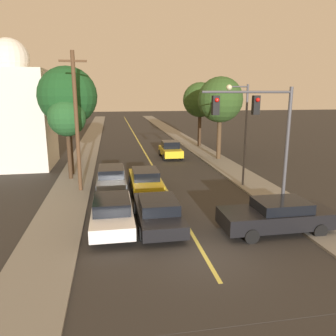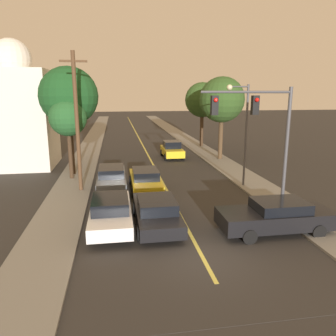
{
  "view_description": "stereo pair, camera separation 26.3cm",
  "coord_description": "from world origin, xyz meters",
  "px_view_note": "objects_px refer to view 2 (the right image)",
  "views": [
    {
      "loc": [
        -3.37,
        -11.23,
        6.18
      ],
      "look_at": [
        0.0,
        8.27,
        1.6
      ],
      "focal_mm": 35.0,
      "sensor_mm": 36.0,
      "label": 1
    },
    {
      "loc": [
        -3.11,
        -11.28,
        6.18
      ],
      "look_at": [
        0.0,
        8.27,
        1.6
      ],
      "focal_mm": 35.0,
      "sensor_mm": 36.0,
      "label": 2
    }
  ],
  "objects_px": {
    "car_crossing_right": "(276,216)",
    "domed_building_left": "(17,113)",
    "car_near_lane_front": "(157,211)",
    "car_far_oncoming": "(172,150)",
    "tree_left_far": "(69,96)",
    "utility_pole_left": "(77,121)",
    "tree_left_near": "(68,118)",
    "car_near_lane_second": "(145,179)",
    "traffic_signal_mast": "(261,125)",
    "car_outer_lane_second": "(112,178)",
    "streetlamp_right": "(241,122)",
    "tree_right_far": "(202,100)",
    "car_outer_lane_front": "(111,211)",
    "tree_right_near": "(222,100)"
  },
  "relations": [
    {
      "from": "car_crossing_right",
      "to": "tree_right_near",
      "type": "relative_size",
      "value": 0.68
    },
    {
      "from": "utility_pole_left",
      "to": "tree_right_far",
      "type": "bearing_deg",
      "value": 52.87
    },
    {
      "from": "car_outer_lane_front",
      "to": "car_far_oncoming",
      "type": "distance_m",
      "value": 17.05
    },
    {
      "from": "tree_right_far",
      "to": "tree_right_near",
      "type": "bearing_deg",
      "value": -91.71
    },
    {
      "from": "car_outer_lane_front",
      "to": "traffic_signal_mast",
      "type": "bearing_deg",
      "value": 2.37
    },
    {
      "from": "car_outer_lane_front",
      "to": "domed_building_left",
      "type": "bearing_deg",
      "value": 118.02
    },
    {
      "from": "tree_left_near",
      "to": "car_far_oncoming",
      "type": "bearing_deg",
      "value": 39.14
    },
    {
      "from": "traffic_signal_mast",
      "to": "car_outer_lane_front",
      "type": "bearing_deg",
      "value": -177.63
    },
    {
      "from": "car_far_oncoming",
      "to": "utility_pole_left",
      "type": "bearing_deg",
      "value": 52.82
    },
    {
      "from": "car_outer_lane_second",
      "to": "utility_pole_left",
      "type": "xyz_separation_m",
      "value": [
        -1.96,
        0.12,
        3.68
      ]
    },
    {
      "from": "car_near_lane_front",
      "to": "tree_right_far",
      "type": "relative_size",
      "value": 0.7
    },
    {
      "from": "car_outer_lane_second",
      "to": "domed_building_left",
      "type": "height_order",
      "value": "domed_building_left"
    },
    {
      "from": "car_far_oncoming",
      "to": "tree_left_far",
      "type": "bearing_deg",
      "value": 33.18
    },
    {
      "from": "car_near_lane_second",
      "to": "tree_left_far",
      "type": "bearing_deg",
      "value": 136.32
    },
    {
      "from": "traffic_signal_mast",
      "to": "streetlamp_right",
      "type": "height_order",
      "value": "streetlamp_right"
    },
    {
      "from": "car_outer_lane_front",
      "to": "tree_left_far",
      "type": "distance_m",
      "value": 12.02
    },
    {
      "from": "car_far_oncoming",
      "to": "tree_left_far",
      "type": "relative_size",
      "value": 0.51
    },
    {
      "from": "car_near_lane_second",
      "to": "tree_right_near",
      "type": "height_order",
      "value": "tree_right_near"
    },
    {
      "from": "car_outer_lane_front",
      "to": "tree_right_far",
      "type": "distance_m",
      "value": 24.67
    },
    {
      "from": "streetlamp_right",
      "to": "tree_left_near",
      "type": "bearing_deg",
      "value": 161.79
    },
    {
      "from": "car_crossing_right",
      "to": "car_outer_lane_second",
      "type": "bearing_deg",
      "value": 43.57
    },
    {
      "from": "car_outer_lane_second",
      "to": "tree_left_near",
      "type": "xyz_separation_m",
      "value": [
        -2.9,
        3.2,
        3.61
      ]
    },
    {
      "from": "car_crossing_right",
      "to": "traffic_signal_mast",
      "type": "height_order",
      "value": "traffic_signal_mast"
    },
    {
      "from": "car_far_oncoming",
      "to": "tree_right_far",
      "type": "height_order",
      "value": "tree_right_far"
    },
    {
      "from": "car_near_lane_second",
      "to": "car_outer_lane_second",
      "type": "relative_size",
      "value": 0.98
    },
    {
      "from": "car_near_lane_front",
      "to": "car_far_oncoming",
      "type": "height_order",
      "value": "car_far_oncoming"
    },
    {
      "from": "car_near_lane_front",
      "to": "tree_right_far",
      "type": "height_order",
      "value": "tree_right_far"
    },
    {
      "from": "car_outer_lane_front",
      "to": "domed_building_left",
      "type": "distance_m",
      "value": 16.8
    },
    {
      "from": "car_crossing_right",
      "to": "streetlamp_right",
      "type": "relative_size",
      "value": 0.77
    },
    {
      "from": "utility_pole_left",
      "to": "tree_left_near",
      "type": "distance_m",
      "value": 3.22
    },
    {
      "from": "tree_left_near",
      "to": "car_near_lane_second",
      "type": "bearing_deg",
      "value": -34.53
    },
    {
      "from": "tree_left_near",
      "to": "tree_left_far",
      "type": "relative_size",
      "value": 0.72
    },
    {
      "from": "car_near_lane_second",
      "to": "traffic_signal_mast",
      "type": "distance_m",
      "value": 8.4
    },
    {
      "from": "tree_right_near",
      "to": "tree_left_far",
      "type": "bearing_deg",
      "value": -163.36
    },
    {
      "from": "car_far_oncoming",
      "to": "car_outer_lane_second",
      "type": "bearing_deg",
      "value": 60.86
    },
    {
      "from": "car_outer_lane_second",
      "to": "streetlamp_right",
      "type": "relative_size",
      "value": 0.79
    },
    {
      "from": "utility_pole_left",
      "to": "tree_left_near",
      "type": "height_order",
      "value": "utility_pole_left"
    },
    {
      "from": "car_near_lane_second",
      "to": "car_outer_lane_second",
      "type": "bearing_deg",
      "value": 172.81
    },
    {
      "from": "tree_right_near",
      "to": "car_near_lane_second",
      "type": "bearing_deg",
      "value": -131.96
    },
    {
      "from": "tree_left_far",
      "to": "tree_right_near",
      "type": "height_order",
      "value": "tree_left_far"
    },
    {
      "from": "car_crossing_right",
      "to": "domed_building_left",
      "type": "relative_size",
      "value": 0.49
    },
    {
      "from": "car_outer_lane_front",
      "to": "tree_right_near",
      "type": "xyz_separation_m",
      "value": [
        9.92,
        14.3,
        4.74
      ]
    },
    {
      "from": "car_far_oncoming",
      "to": "utility_pole_left",
      "type": "height_order",
      "value": "utility_pole_left"
    },
    {
      "from": "car_far_oncoming",
      "to": "utility_pole_left",
      "type": "xyz_separation_m",
      "value": [
        -7.63,
        -10.06,
        3.72
      ]
    },
    {
      "from": "tree_left_near",
      "to": "tree_left_far",
      "type": "height_order",
      "value": "tree_left_far"
    },
    {
      "from": "streetlamp_right",
      "to": "utility_pole_left",
      "type": "height_order",
      "value": "utility_pole_left"
    },
    {
      "from": "tree_left_far",
      "to": "car_outer_lane_second",
      "type": "bearing_deg",
      "value": -57.35
    },
    {
      "from": "car_near_lane_second",
      "to": "tree_left_near",
      "type": "bearing_deg",
      "value": 145.47
    },
    {
      "from": "tree_left_near",
      "to": "tree_right_near",
      "type": "relative_size",
      "value": 0.76
    },
    {
      "from": "car_crossing_right",
      "to": "traffic_signal_mast",
      "type": "relative_size",
      "value": 0.8
    }
  ]
}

